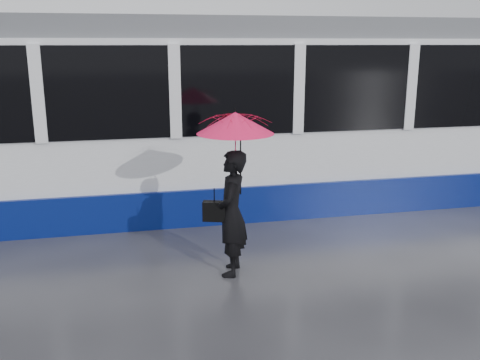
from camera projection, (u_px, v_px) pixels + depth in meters
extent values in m
plane|color=#27272C|center=(233.00, 253.00, 7.69)|extent=(90.00, 90.00, 0.00)
cube|color=#3F3D38|center=(212.00, 215.00, 9.37)|extent=(34.00, 0.07, 0.02)
cube|color=#3F3D38|center=(200.00, 193.00, 10.73)|extent=(34.00, 0.07, 0.02)
cube|color=white|center=(197.00, 123.00, 9.64)|extent=(24.00, 2.40, 2.95)
cube|color=navy|center=(198.00, 188.00, 9.94)|extent=(24.00, 2.56, 0.62)
cube|color=black|center=(196.00, 85.00, 9.47)|extent=(23.00, 2.48, 1.40)
cube|color=#585A60|center=(195.00, 28.00, 9.23)|extent=(23.60, 2.20, 0.35)
imported|color=black|center=(232.00, 213.00, 6.82)|extent=(0.56, 0.69, 1.64)
imported|color=#F01467|center=(235.00, 143.00, 6.61)|extent=(1.13, 1.14, 0.82)
cone|color=#F01467|center=(235.00, 123.00, 6.55)|extent=(1.21, 1.21, 0.27)
cylinder|color=black|center=(235.00, 110.00, 6.51)|extent=(0.01, 0.01, 0.06)
cylinder|color=black|center=(241.00, 167.00, 6.72)|extent=(0.02, 0.02, 0.72)
cube|color=black|center=(214.00, 211.00, 6.79)|extent=(0.32, 0.21, 0.25)
cylinder|color=black|center=(214.00, 195.00, 6.73)|extent=(0.01, 0.01, 0.18)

